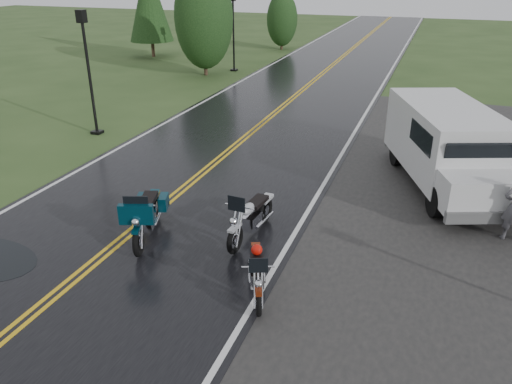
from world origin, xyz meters
TOP-DOWN VIEW (x-y plane):
  - ground at (0.00, 0.00)m, footprint 120.00×120.00m
  - road at (0.00, 10.00)m, footprint 8.00×100.00m
  - motorcycle_red at (4.01, -1.21)m, footprint 1.37×2.06m
  - motorcycle_teal at (0.80, -0.16)m, footprint 1.60×2.54m
  - motorcycle_silver at (2.78, 0.66)m, footprint 1.02×2.33m
  - van_white at (6.96, 4.17)m, footprint 4.26×6.46m
  - lamp_post_near_left at (-5.65, 7.15)m, footprint 0.40×0.40m
  - lamp_post_far_left at (-5.39, 20.70)m, footprint 0.39×0.39m
  - tree_left_mid at (-6.49, 18.93)m, footprint 3.38×3.38m
  - tree_left_far at (-5.17, 29.92)m, footprint 2.33×2.33m
  - pine_left_far at (-12.79, 23.57)m, footprint 3.02×3.02m

SIDE VIEW (x-z plane):
  - ground at x=0.00m, z-range 0.00..0.00m
  - road at x=0.00m, z-range 0.00..0.04m
  - motorcycle_red at x=4.01m, z-range 0.00..1.14m
  - motorcycle_silver at x=2.78m, z-range 0.00..1.34m
  - motorcycle_teal at x=0.80m, z-range 0.00..1.41m
  - van_white at x=6.96m, z-range 0.00..2.37m
  - tree_left_far at x=-5.17m, z-range 0.00..3.59m
  - lamp_post_far_left at x=-5.39m, z-range 0.00..4.55m
  - lamp_post_near_left at x=-5.65m, z-range 0.00..4.61m
  - tree_left_mid at x=-6.49m, z-range 0.00..5.29m
  - pine_left_far at x=-12.79m, z-range 0.00..6.30m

